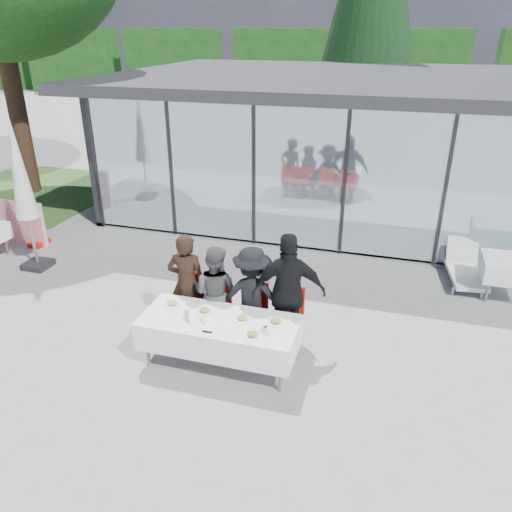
{
  "coord_description": "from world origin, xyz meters",
  "views": [
    {
      "loc": [
        2.11,
        -5.98,
        4.55
      ],
      "look_at": [
        -0.03,
        1.2,
        1.08
      ],
      "focal_mm": 35.0,
      "sensor_mm": 36.0,
      "label": 1
    }
  ],
  "objects_px": {
    "diner_c": "(252,296)",
    "lounger": "(465,267)",
    "plate_extra": "(253,335)",
    "market_umbrella": "(20,179)",
    "juice_bottle": "(187,316)",
    "folded_eyeglasses": "(207,332)",
    "plate_a": "(172,304)",
    "dining_table": "(219,332)",
    "diner_chair_b": "(216,304)",
    "diner_a": "(187,284)",
    "diner_chair_a": "(189,299)",
    "diner_chair_d": "(288,315)",
    "plate_d": "(276,322)",
    "diner_d": "(289,293)",
    "diner_chair_c": "(253,309)",
    "plate_c": "(242,318)",
    "diner_b": "(215,292)",
    "spare_table_right": "(507,269)",
    "plate_b": "(205,311)"
  },
  "relations": [
    {
      "from": "diner_chair_c",
      "to": "plate_b",
      "type": "relative_size",
      "value": 3.6
    },
    {
      "from": "diner_b",
      "to": "diner_c",
      "type": "xyz_separation_m",
      "value": [
        0.6,
        0.0,
        0.03
      ]
    },
    {
      "from": "diner_chair_d",
      "to": "market_umbrella",
      "type": "distance_m",
      "value": 5.87
    },
    {
      "from": "diner_b",
      "to": "plate_c",
      "type": "xyz_separation_m",
      "value": [
        0.65,
        -0.62,
        0.01
      ]
    },
    {
      "from": "juice_bottle",
      "to": "folded_eyeglasses",
      "type": "height_order",
      "value": "juice_bottle"
    },
    {
      "from": "diner_c",
      "to": "lounger",
      "type": "height_order",
      "value": "diner_c"
    },
    {
      "from": "diner_a",
      "to": "diner_chair_c",
      "type": "bearing_deg",
      "value": 174.2
    },
    {
      "from": "diner_chair_d",
      "to": "plate_d",
      "type": "bearing_deg",
      "value": -94.35
    },
    {
      "from": "diner_chair_c",
      "to": "diner_chair_d",
      "type": "relative_size",
      "value": 1.0
    },
    {
      "from": "diner_d",
      "to": "folded_eyeglasses",
      "type": "distance_m",
      "value": 1.39
    },
    {
      "from": "diner_a",
      "to": "diner_chair_a",
      "type": "height_order",
      "value": "diner_a"
    },
    {
      "from": "diner_c",
      "to": "plate_a",
      "type": "bearing_deg",
      "value": 17.1
    },
    {
      "from": "diner_c",
      "to": "spare_table_right",
      "type": "bearing_deg",
      "value": -155.02
    },
    {
      "from": "diner_d",
      "to": "spare_table_right",
      "type": "relative_size",
      "value": 2.19
    },
    {
      "from": "spare_table_right",
      "to": "plate_d",
      "type": "bearing_deg",
      "value": -136.97
    },
    {
      "from": "diner_b",
      "to": "diner_chair_c",
      "type": "relative_size",
      "value": 1.58
    },
    {
      "from": "lounger",
      "to": "diner_a",
      "type": "bearing_deg",
      "value": -144.35
    },
    {
      "from": "plate_a",
      "to": "lounger",
      "type": "relative_size",
      "value": 0.19
    },
    {
      "from": "diner_b",
      "to": "plate_b",
      "type": "bearing_deg",
      "value": 102.03
    },
    {
      "from": "juice_bottle",
      "to": "spare_table_right",
      "type": "bearing_deg",
      "value": 36.91
    },
    {
      "from": "diner_chair_c",
      "to": "plate_b",
      "type": "xyz_separation_m",
      "value": [
        -0.55,
        -0.62,
        0.24
      ]
    },
    {
      "from": "diner_c",
      "to": "lounger",
      "type": "xyz_separation_m",
      "value": [
        3.37,
        3.19,
        -0.54
      ]
    },
    {
      "from": "plate_b",
      "to": "dining_table",
      "type": "bearing_deg",
      "value": -25.24
    },
    {
      "from": "diner_a",
      "to": "lounger",
      "type": "height_order",
      "value": "diner_a"
    },
    {
      "from": "diner_c",
      "to": "diner_chair_b",
      "type": "bearing_deg",
      "value": -12.6
    },
    {
      "from": "dining_table",
      "to": "diner_chair_a",
      "type": "height_order",
      "value": "diner_chair_a"
    },
    {
      "from": "plate_a",
      "to": "plate_extra",
      "type": "distance_m",
      "value": 1.46
    },
    {
      "from": "diner_chair_d",
      "to": "plate_a",
      "type": "distance_m",
      "value": 1.76
    },
    {
      "from": "dining_table",
      "to": "diner_d",
      "type": "distance_m",
      "value": 1.17
    },
    {
      "from": "diner_chair_a",
      "to": "diner_d",
      "type": "height_order",
      "value": "diner_d"
    },
    {
      "from": "diner_c",
      "to": "juice_bottle",
      "type": "height_order",
      "value": "diner_c"
    },
    {
      "from": "dining_table",
      "to": "diner_chair_b",
      "type": "bearing_deg",
      "value": 113.69
    },
    {
      "from": "plate_b",
      "to": "juice_bottle",
      "type": "relative_size",
      "value": 1.75
    },
    {
      "from": "diner_chair_d",
      "to": "plate_c",
      "type": "relative_size",
      "value": 3.6
    },
    {
      "from": "diner_chair_c",
      "to": "lounger",
      "type": "distance_m",
      "value": 4.62
    },
    {
      "from": "plate_extra",
      "to": "plate_d",
      "type": "bearing_deg",
      "value": 62.35
    },
    {
      "from": "diner_chair_d",
      "to": "plate_a",
      "type": "relative_size",
      "value": 3.6
    },
    {
      "from": "diner_d",
      "to": "plate_c",
      "type": "relative_size",
      "value": 6.95
    },
    {
      "from": "diner_a",
      "to": "diner_chair_c",
      "type": "height_order",
      "value": "diner_a"
    },
    {
      "from": "market_umbrella",
      "to": "diner_c",
      "type": "bearing_deg",
      "value": -13.96
    },
    {
      "from": "plate_d",
      "to": "diner_chair_a",
      "type": "bearing_deg",
      "value": 159.06
    },
    {
      "from": "folded_eyeglasses",
      "to": "diner_chair_d",
      "type": "bearing_deg",
      "value": 51.17
    },
    {
      "from": "plate_extra",
      "to": "market_umbrella",
      "type": "relative_size",
      "value": 0.09
    },
    {
      "from": "diner_c",
      "to": "plate_b",
      "type": "distance_m",
      "value": 0.8
    },
    {
      "from": "diner_chair_b",
      "to": "plate_c",
      "type": "distance_m",
      "value": 0.96
    },
    {
      "from": "diner_a",
      "to": "diner_chair_d",
      "type": "distance_m",
      "value": 1.67
    },
    {
      "from": "folded_eyeglasses",
      "to": "market_umbrella",
      "type": "relative_size",
      "value": 0.05
    },
    {
      "from": "plate_extra",
      "to": "plate_a",
      "type": "bearing_deg",
      "value": 161.91
    },
    {
      "from": "diner_d",
      "to": "plate_b",
      "type": "xyz_separation_m",
      "value": [
        -1.11,
        -0.58,
        -0.17
      ]
    },
    {
      "from": "diner_chair_c",
      "to": "juice_bottle",
      "type": "xyz_separation_m",
      "value": [
        -0.7,
        -0.89,
        0.29
      ]
    }
  ]
}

